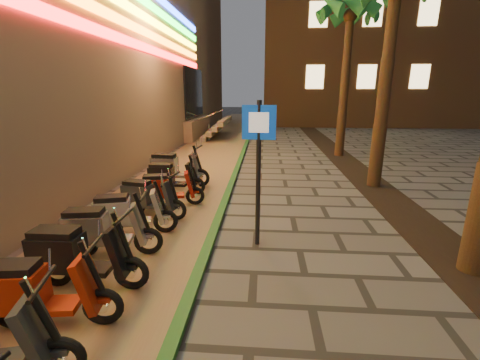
# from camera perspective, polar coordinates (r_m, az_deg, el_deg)

# --- Properties ---
(ground) EXTENTS (120.00, 120.00, 0.00)m
(ground) POSITION_cam_1_polar(r_m,az_deg,el_deg) (4.20, 1.58, -28.12)
(ground) COLOR #474442
(ground) RESTS_ON ground
(parking_strip) EXTENTS (3.40, 60.00, 0.01)m
(parking_strip) POSITION_cam_1_polar(r_m,az_deg,el_deg) (13.63, -7.26, 3.12)
(parking_strip) COLOR #8C7251
(parking_strip) RESTS_ON ground
(green_curb) EXTENTS (0.18, 60.00, 0.10)m
(green_curb) POSITION_cam_1_polar(r_m,az_deg,el_deg) (13.38, -0.11, 3.21)
(green_curb) COLOR #225B23
(green_curb) RESTS_ON ground
(planting_strip) EXTENTS (1.20, 40.00, 0.02)m
(planting_strip) POSITION_cam_1_polar(r_m,az_deg,el_deg) (9.21, 26.34, -4.43)
(planting_strip) COLOR black
(planting_strip) RESTS_ON ground
(palm_d) EXTENTS (2.97, 3.02, 7.16)m
(palm_d) POSITION_cam_1_polar(r_m,az_deg,el_deg) (15.73, 19.04, 25.90)
(palm_d) COLOR #472D19
(palm_d) RESTS_ON ground
(pedestrian_sign) EXTENTS (0.61, 0.12, 2.75)m
(pedestrian_sign) POSITION_cam_1_polar(r_m,az_deg,el_deg) (5.85, 3.31, 4.49)
(pedestrian_sign) COLOR black
(pedestrian_sign) RESTS_ON ground
(scooter_4) EXTENTS (1.67, 0.67, 1.17)m
(scooter_4) POSITION_cam_1_polar(r_m,az_deg,el_deg) (4.89, -32.55, -16.38)
(scooter_4) COLOR black
(scooter_4) RESTS_ON ground
(scooter_5) EXTENTS (1.75, 0.61, 1.24)m
(scooter_5) POSITION_cam_1_polar(r_m,az_deg,el_deg) (5.49, -27.23, -11.79)
(scooter_5) COLOR black
(scooter_5) RESTS_ON ground
(scooter_6) EXTENTS (1.69, 0.72, 1.19)m
(scooter_6) POSITION_cam_1_polar(r_m,az_deg,el_deg) (6.27, -23.42, -8.14)
(scooter_6) COLOR black
(scooter_6) RESTS_ON ground
(scooter_7) EXTENTS (1.63, 0.82, 1.15)m
(scooter_7) POSITION_cam_1_polar(r_m,az_deg,el_deg) (6.97, -19.61, -5.54)
(scooter_7) COLOR black
(scooter_7) RESTS_ON ground
(scooter_8) EXTENTS (1.60, 0.73, 1.13)m
(scooter_8) POSITION_cam_1_polar(r_m,az_deg,el_deg) (7.89, -16.22, -2.89)
(scooter_8) COLOR black
(scooter_8) RESTS_ON ground
(scooter_9) EXTENTS (1.57, 0.75, 1.11)m
(scooter_9) POSITION_cam_1_polar(r_m,az_deg,el_deg) (8.47, -13.09, -1.47)
(scooter_9) COLOR black
(scooter_9) RESTS_ON ground
(scooter_10) EXTENTS (1.63, 0.57, 1.15)m
(scooter_10) POSITION_cam_1_polar(r_m,az_deg,el_deg) (9.50, -12.36, 0.53)
(scooter_10) COLOR black
(scooter_10) RESTS_ON ground
(scooter_11) EXTENTS (1.86, 0.66, 1.31)m
(scooter_11) POSITION_cam_1_polar(r_m,az_deg,el_deg) (10.31, -11.78, 2.12)
(scooter_11) COLOR black
(scooter_11) RESTS_ON ground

